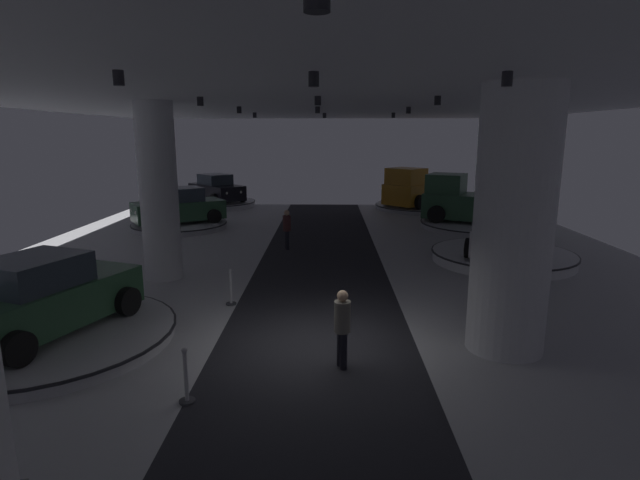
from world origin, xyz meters
The scene contains 20 objects.
ground centered at (0.00, 0.00, -0.02)m, with size 24.00×44.00×0.06m.
ceiling_with_spotlights centered at (0.00, 0.00, 5.55)m, with size 24.00×44.00×0.39m.
column_left centered at (-5.00, 5.08, 2.75)m, with size 1.16×1.16×5.50m.
column_right centered at (4.05, -0.12, 2.75)m, with size 1.60×1.60×5.50m.
display_platform_far_right centered at (7.70, 13.88, 0.16)m, with size 5.68×5.68×0.29m.
pickup_truck_far_right centered at (7.41, 14.02, 1.22)m, with size 5.69×4.35×2.30m.
display_platform_near_left centered at (-5.92, -0.02, 0.16)m, with size 5.50×5.50×0.28m.
display_car_near_left centered at (-5.93, -0.05, 1.04)m, with size 3.30×4.56×1.71m.
display_platform_deep_right centered at (6.05, 20.26, 0.15)m, with size 5.68×5.68×0.27m.
pickup_truck_deep_right centered at (5.82, 20.03, 1.21)m, with size 5.23×5.23×2.30m.
display_platform_deep_left centered at (-6.84, 21.15, 0.18)m, with size 4.85×4.85×0.33m.
display_car_deep_left centered at (-6.86, 21.18, 1.09)m, with size 4.14×4.33×1.71m.
display_platform_mid_right centered at (6.56, 7.25, 0.21)m, with size 5.04×5.04×0.38m.
display_car_mid_right centered at (6.55, 7.22, 1.14)m, with size 3.47×4.57×1.71m.
display_platform_far_left centered at (-6.99, 13.49, 0.16)m, with size 4.56×4.56×0.28m.
display_car_far_left centered at (-6.97, 13.51, 1.05)m, with size 4.51×3.77×1.71m.
visitor_walking_near centered at (0.54, -1.10, 0.91)m, with size 0.32×0.32×1.59m.
visitor_walking_far centered at (-1.37, 9.12, 0.91)m, with size 0.32×0.32×1.59m.
stanchion_a centered at (-2.36, 2.55, 0.37)m, with size 0.28×0.28×1.01m.
stanchion_b centered at (-2.15, -2.44, 0.37)m, with size 0.28×0.28×1.01m.
Camera 1 is at (0.26, -10.11, 4.51)m, focal length 27.71 mm.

